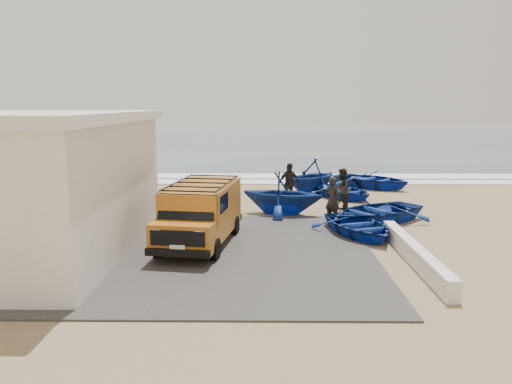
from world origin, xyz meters
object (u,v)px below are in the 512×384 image
object	(u,v)px
boat_far_left	(312,176)
boat_near_right	(375,212)
boat_mid_right	(343,191)
boat_far_right	(371,180)
parapet	(415,254)
fisherman_front	(333,200)
fisherman_back	(289,183)
fisherman_middle	(342,189)
boat_mid_left	(282,193)
boat_near_left	(358,226)
van	(201,212)

from	to	relation	value
boat_far_left	boat_near_right	bearing A→B (deg)	-28.46
boat_mid_right	boat_far_right	bearing A→B (deg)	22.34
parapet	fisherman_front	size ratio (longest dim) A/B	3.32
boat_mid_right	fisherman_back	size ratio (longest dim) A/B	1.88
fisherman_front	boat_far_right	bearing A→B (deg)	-70.42
boat_far_left	fisherman_middle	bearing A→B (deg)	-30.58
fisherman_middle	boat_mid_left	bearing A→B (deg)	-41.41
boat_mid_left	boat_mid_right	xyz separation A→B (m)	(3.09, 3.59, -0.53)
boat_mid_left	fisherman_middle	world-z (taller)	same
boat_far_right	fisherman_back	xyz separation A→B (m)	(-4.74, -4.24, 0.48)
boat_far_right	fisherman_front	world-z (taller)	fisherman_front
boat_near_left	fisherman_back	distance (m)	6.32
boat_mid_left	boat_far_left	bearing A→B (deg)	-0.88
boat_mid_left	boat_far_left	size ratio (longest dim) A/B	0.99
boat_far_right	fisherman_front	distance (m)	8.88
van	fisherman_front	xyz separation A→B (m)	(4.71, 3.03, -0.19)
boat_near_left	boat_mid_left	world-z (taller)	boat_mid_left
boat_far_right	boat_mid_right	bearing A→B (deg)	-172.85
boat_near_right	boat_far_right	size ratio (longest dim) A/B	0.97
parapet	boat_near_right	bearing A→B (deg)	89.94
boat_mid_left	boat_mid_right	distance (m)	4.77
parapet	fisherman_middle	world-z (taller)	fisherman_middle
boat_mid_right	boat_far_right	size ratio (longest dim) A/B	0.81
boat_far_right	boat_near_right	bearing A→B (deg)	-150.72
fisherman_middle	fisherman_back	distance (m)	2.59
boat_near_right	fisherman_front	xyz separation A→B (m)	(-1.68, -0.07, 0.47)
boat_near_right	fisherman_back	world-z (taller)	fisherman_back
fisherman_front	van	bearing A→B (deg)	74.12
fisherman_back	boat_far_left	bearing A→B (deg)	33.41
fisherman_back	boat_near_left	bearing A→B (deg)	-99.86
fisherman_middle	boat_mid_right	bearing A→B (deg)	-165.99
boat_near_left	boat_mid_right	world-z (taller)	boat_near_left
boat_near_right	boat_far_left	size ratio (longest dim) A/B	1.23
boat_mid_left	fisherman_middle	size ratio (longest dim) A/B	1.90
parapet	fisherman_middle	distance (m)	7.75
parapet	fisherman_middle	size ratio (longest dim) A/B	3.38
boat_near_right	fisherman_back	distance (m)	5.05
fisherman_front	fisherman_middle	bearing A→B (deg)	-64.90
parapet	boat_far_left	world-z (taller)	boat_far_left
van	boat_far_right	bearing A→B (deg)	62.87
boat_near_left	fisherman_front	xyz separation A→B (m)	(-0.63, 1.95, 0.54)
fisherman_front	boat_mid_left	bearing A→B (deg)	2.31
boat_near_left	boat_far_left	world-z (taller)	boat_far_left
boat_mid_right	fisherman_back	world-z (taller)	fisherman_back
boat_near_right	boat_far_right	distance (m)	8.32
parapet	boat_mid_right	xyz separation A→B (m)	(-0.45, 10.08, 0.09)
boat_far_right	boat_near_left	bearing A→B (deg)	-154.18
boat_mid_left	boat_far_right	size ratio (longest dim) A/B	0.78
boat_mid_left	boat_far_right	bearing A→B (deg)	-19.38
fisherman_back	fisherman_middle	bearing A→B (deg)	-59.23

